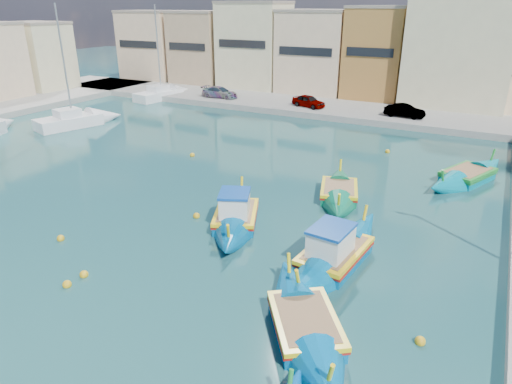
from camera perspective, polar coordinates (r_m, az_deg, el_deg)
The scene contains 13 objects.
ground at distance 22.25m, azimuth -16.69°, elevation -6.72°, with size 160.00×160.00×0.00m, color #173F45.
north_quay at distance 48.69m, azimuth 10.43°, elevation 10.05°, with size 80.00×8.00×0.60m, color gray.
north_townhouses at distance 53.60m, azimuth 20.41°, elevation 15.28°, with size 83.20×7.87×10.19m.
church_block at distance 53.62m, azimuth 24.70°, elevation 18.37°, with size 10.00×10.00×19.10m.
parked_cars at distance 48.77m, azimuth 4.51°, elevation 11.46°, with size 24.41×2.49×1.23m.
luzzu_turquoise_cabin at distance 20.28m, azimuth 9.76°, elevation -7.86°, with size 2.99×9.61×3.03m.
luzzu_blue_cabin at distance 23.47m, azimuth -2.52°, elevation -3.15°, with size 5.15×8.36×2.92m.
luzzu_cyan_mid at distance 32.09m, azimuth 24.89°, elevation 1.75°, with size 5.31×8.90×2.60m.
luzzu_green at distance 27.03m, azimuth 10.32°, elevation -0.15°, with size 4.21×8.00×2.45m.
luzzu_cyan_south at distance 16.32m, azimuth 6.17°, elevation -16.51°, with size 6.39×7.79×2.53m.
yacht_north at distance 57.20m, azimuth -10.66°, elevation 12.01°, with size 3.72×8.72×11.28m.
yacht_midnorth at distance 46.05m, azimuth -20.39°, elevation 8.51°, with size 4.67×8.39×11.40m.
mooring_buoys at distance 24.01m, azimuth -5.65°, elevation -3.35°, with size 18.85×24.28×0.36m.
Camera 1 is at (14.32, -13.40, 10.52)m, focal length 32.00 mm.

